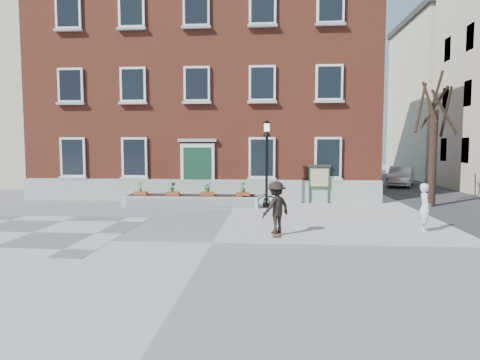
# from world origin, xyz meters

# --- Properties ---
(ground) EXTENTS (100.00, 100.00, 0.00)m
(ground) POSITION_xyz_m (0.00, 0.00, 0.00)
(ground) COLOR #9E9DA0
(ground) RESTS_ON ground
(checker_patch) EXTENTS (6.00, 6.00, 0.01)m
(checker_patch) POSITION_xyz_m (-6.00, 1.00, 0.01)
(checker_patch) COLOR #5B5B5E
(checker_patch) RESTS_ON ground
(distant_building) EXTENTS (10.00, 12.00, 13.00)m
(distant_building) POSITION_xyz_m (-18.00, 20.00, 6.50)
(distant_building) COLOR beige
(distant_building) RESTS_ON ground
(bicycle) EXTENTS (1.75, 0.83, 0.89)m
(bicycle) POSITION_xyz_m (1.05, 6.82, 0.44)
(bicycle) COLOR black
(bicycle) RESTS_ON ground
(parked_car) EXTENTS (2.84, 4.39, 1.37)m
(parked_car) POSITION_xyz_m (10.42, 17.58, 0.68)
(parked_car) COLOR silver
(parked_car) RESTS_ON ground
(bystander) EXTENTS (0.42, 0.60, 1.59)m
(bystander) POSITION_xyz_m (6.69, 2.15, 0.79)
(bystander) COLOR silver
(bystander) RESTS_ON ground
(brick_building) EXTENTS (18.40, 10.85, 12.60)m
(brick_building) POSITION_xyz_m (-2.00, 13.98, 6.30)
(brick_building) COLOR brown
(brick_building) RESTS_ON ground
(planter_assembly) EXTENTS (6.20, 1.12, 1.15)m
(planter_assembly) POSITION_xyz_m (-1.99, 7.18, 0.31)
(planter_assembly) COLOR beige
(planter_assembly) RESTS_ON ground
(bare_tree) EXTENTS (1.83, 1.83, 6.16)m
(bare_tree) POSITION_xyz_m (9.01, 8.01, 2.79)
(bare_tree) COLOR black
(bare_tree) RESTS_ON ground
(lamp_post) EXTENTS (0.40, 0.40, 3.93)m
(lamp_post) POSITION_xyz_m (1.46, 7.15, 2.54)
(lamp_post) COLOR black
(lamp_post) RESTS_ON ground
(notice_board) EXTENTS (1.10, 0.16, 1.87)m
(notice_board) POSITION_xyz_m (3.98, 8.70, 1.26)
(notice_board) COLOR #1A3421
(notice_board) RESTS_ON ground
(skateboarder) EXTENTS (1.18, 1.16, 1.70)m
(skateboarder) POSITION_xyz_m (1.85, 1.19, 0.88)
(skateboarder) COLOR brown
(skateboarder) RESTS_ON ground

